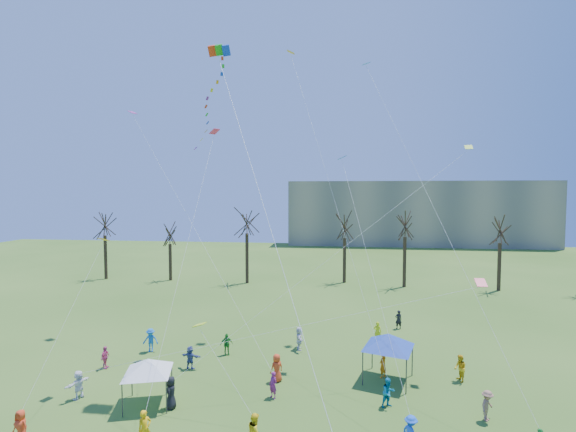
# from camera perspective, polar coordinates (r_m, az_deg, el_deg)

# --- Properties ---
(distant_building) EXTENTS (60.00, 14.00, 15.00)m
(distant_building) POSITION_cam_1_polar(r_m,az_deg,el_deg) (101.02, 17.68, 0.43)
(distant_building) COLOR gray
(distant_building) RESTS_ON ground
(bare_tree_row) EXTENTS (68.67, 8.78, 10.94)m
(bare_tree_row) POSITION_cam_1_polar(r_m,az_deg,el_deg) (53.38, 8.55, -2.22)
(bare_tree_row) COLOR black
(bare_tree_row) RESTS_ON ground
(big_box_kite) EXTENTS (5.06, 7.41, 24.75)m
(big_box_kite) POSITION_cam_1_polar(r_m,az_deg,el_deg) (26.42, -10.51, 15.30)
(big_box_kite) COLOR red
(big_box_kite) RESTS_ON ground
(canopy_tent_white) EXTENTS (3.46, 3.46, 2.70)m
(canopy_tent_white) POSITION_cam_1_polar(r_m,az_deg,el_deg) (26.03, -19.30, -19.48)
(canopy_tent_white) COLOR #3F3F44
(canopy_tent_white) RESTS_ON ground
(canopy_tent_blue) EXTENTS (3.95, 3.95, 3.12)m
(canopy_tent_blue) POSITION_cam_1_polar(r_m,az_deg,el_deg) (28.15, 14.09, -16.84)
(canopy_tent_blue) COLOR #3F3F44
(canopy_tent_blue) RESTS_ON ground
(festival_crowd) EXTENTS (25.95, 19.84, 1.84)m
(festival_crowd) POSITION_cam_1_polar(r_m,az_deg,el_deg) (27.14, -2.44, -21.59)
(festival_crowd) COLOR red
(festival_crowd) RESTS_ON ground
(small_kites_aloft) EXTENTS (28.41, 18.80, 34.28)m
(small_kites_aloft) POSITION_cam_1_polar(r_m,az_deg,el_deg) (29.19, -1.28, 7.33)
(small_kites_aloft) COLOR #FFB70D
(small_kites_aloft) RESTS_ON ground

